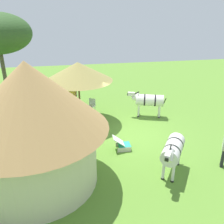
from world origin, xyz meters
TOP-DOWN VIEW (x-y plane):
  - ground_plane at (0.00, 0.00)m, footprint 36.00×36.00m
  - thatched_hut at (-2.76, 4.26)m, footprint 5.16×5.16m
  - shade_umbrella at (2.33, 2.41)m, footprint 3.74×3.74m
  - patio_dining_table at (2.33, 2.41)m, footprint 1.42×0.89m
  - patio_chair_east_end at (3.29, 1.65)m, footprint 0.60×0.61m
  - patio_chair_near_lawn at (2.76, 3.55)m, footprint 0.56×0.55m
  - patio_chair_west_end at (1.15, 2.05)m, footprint 0.53×0.54m
  - guest_beside_umbrella at (4.14, 2.72)m, footprint 0.45×0.51m
  - striped_lounge_chair at (-1.22, 0.78)m, footprint 0.58×0.82m
  - zebra_nearest_camera at (-3.25, -0.69)m, footprint 1.90×1.51m
  - zebra_by_umbrella at (2.11, -1.60)m, footprint 1.15×2.19m

SIDE VIEW (x-z plane):
  - ground_plane at x=0.00m, z-range 0.00..0.00m
  - striped_lounge_chair at x=-1.22m, z-range -0.07..0.58m
  - patio_chair_east_end at x=3.29m, z-range 0.07..0.97m
  - patio_chair_near_lawn at x=2.76m, z-range 0.07..0.97m
  - patio_chair_west_end at x=1.15m, z-range 0.07..0.97m
  - patio_dining_table at x=2.33m, z-range 0.28..1.02m
  - zebra_by_umbrella at x=2.11m, z-range 0.23..1.77m
  - zebra_nearest_camera at x=-3.25m, z-range 0.24..1.78m
  - guest_beside_umbrella at x=4.14m, z-range 0.17..1.89m
  - thatched_hut at x=-2.76m, z-range 0.22..4.67m
  - shade_umbrella at x=2.33m, z-range 1.17..4.53m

